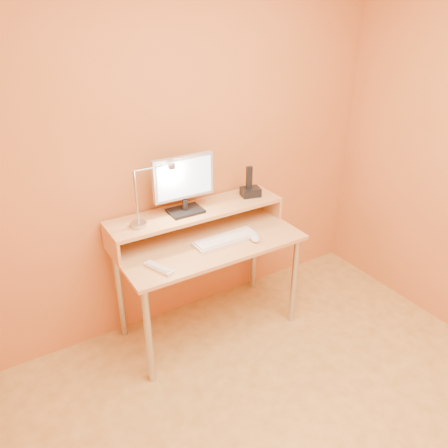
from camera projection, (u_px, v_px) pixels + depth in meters
wall_back at (182, 148)px, 2.88m from camera, size 3.00×0.04×2.50m
desk_leg_fl at (148, 337)px, 2.60m from camera, size 0.04×0.04×0.69m
desk_leg_fr at (294, 281)px, 3.11m from camera, size 0.04×0.04×0.69m
desk_leg_bl at (120, 293)px, 2.98m from camera, size 0.04×0.04×0.69m
desk_leg_br at (254, 250)px, 3.49m from camera, size 0.04×0.04×0.69m
desk_lower at (208, 242)px, 2.88m from camera, size 1.20×0.60×0.02m
shelf_riser_left at (111, 245)px, 2.69m from camera, size 0.02×0.30×0.14m
shelf_riser_right at (268, 203)px, 3.23m from camera, size 0.02×0.30×0.14m
desk_shelf at (196, 211)px, 2.92m from camera, size 1.20×0.30×0.02m
monitor_foot at (186, 211)px, 2.88m from camera, size 0.22×0.16×0.02m
monitor_neck at (185, 205)px, 2.86m from camera, size 0.04×0.04×0.07m
monitor_panel at (183, 177)px, 2.78m from camera, size 0.41×0.04×0.28m
monitor_back at (182, 176)px, 2.80m from camera, size 0.37×0.02×0.24m
monitor_screen at (185, 178)px, 2.77m from camera, size 0.37×0.01×0.24m
lamp_base at (139, 224)px, 2.70m from camera, size 0.10×0.10×0.02m
lamp_post at (136, 198)px, 2.62m from camera, size 0.01×0.01×0.33m
lamp_arm at (153, 168)px, 2.60m from camera, size 0.24×0.01×0.01m
lamp_head at (172, 167)px, 2.66m from camera, size 0.04×0.04×0.03m
lamp_bulb at (172, 169)px, 2.67m from camera, size 0.03×0.03×0.00m
phone_dock at (251, 192)px, 3.10m from camera, size 0.15×0.13×0.06m
phone_handset at (249, 178)px, 3.05m from camera, size 0.04×0.03×0.16m
phone_led at (260, 193)px, 3.09m from camera, size 0.01×0.00×0.04m
keyboard at (226, 240)px, 2.85m from camera, size 0.43×0.14×0.02m
mouse at (255, 238)px, 2.87m from camera, size 0.10×0.12×0.04m
remote_control at (159, 268)px, 2.56m from camera, size 0.12×0.20×0.02m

